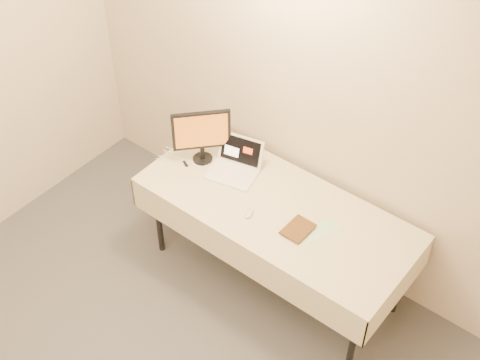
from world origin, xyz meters
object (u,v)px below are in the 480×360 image
Objects in this scene: book at (289,213)px; laptop at (236,165)px; table at (276,213)px; monitor at (201,133)px.

laptop is at bearing 163.02° from book.
table is 0.45m from laptop.
table is 4.86× the size of laptop.
monitor is at bearing 171.95° from book.
laptop reaches higher than table.
book is at bearing -56.92° from monitor.
monitor is at bearing 178.58° from laptop.
laptop reaches higher than book.
book is (0.83, -0.14, -0.14)m from monitor.
book is (0.58, -0.19, 0.05)m from laptop.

